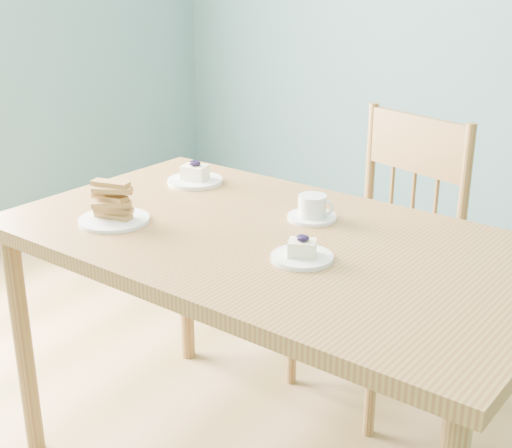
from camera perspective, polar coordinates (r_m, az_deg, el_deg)
name	(u,v)px	position (r m, az deg, el deg)	size (l,w,h in m)	color
room	(398,27)	(1.64, 11.32, 15.20)	(5.01, 5.01, 2.71)	#9A7048
dining_table	(273,262)	(1.93, 1.38, -3.07)	(1.55, 0.97, 0.79)	olive
dining_chair	(381,257)	(2.51, 9.94, -2.65)	(0.57, 0.56, 1.00)	olive
cheesecake_plate_near	(302,253)	(1.75, 3.71, -2.36)	(0.15, 0.15, 0.06)	silver
cheesecake_plate_far	(195,177)	(2.35, -4.90, 3.75)	(0.18, 0.18, 0.08)	silver
coffee_cup	(313,209)	(2.02, 4.55, 1.20)	(0.14, 0.14, 0.07)	silver
biscotti_plate	(113,208)	(2.02, -11.35, 1.27)	(0.20, 0.20, 0.12)	silver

